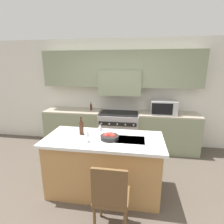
{
  "coord_description": "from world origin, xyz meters",
  "views": [
    {
      "loc": [
        0.47,
        -2.2,
        2.04
      ],
      "look_at": [
        -0.03,
        0.98,
        1.19
      ],
      "focal_mm": 28.0,
      "sensor_mm": 36.0,
      "label": 1
    }
  ],
  "objects_px": {
    "microwave": "(163,107)",
    "wine_glass_near": "(87,133)",
    "wine_bottle": "(81,128)",
    "wine_glass_far": "(100,127)",
    "island_chair": "(111,196)",
    "fruit_bowl": "(110,137)",
    "range_stove": "(119,130)",
    "oil_bottle_on_counter": "(91,107)"
  },
  "relations": [
    {
      "from": "island_chair",
      "to": "fruit_bowl",
      "type": "relative_size",
      "value": 3.48
    },
    {
      "from": "island_chair",
      "to": "wine_glass_far",
      "type": "bearing_deg",
      "value": 109.68
    },
    {
      "from": "wine_bottle",
      "to": "island_chair",
      "type": "bearing_deg",
      "value": -54.78
    },
    {
      "from": "island_chair",
      "to": "wine_glass_near",
      "type": "bearing_deg",
      "value": 125.86
    },
    {
      "from": "microwave",
      "to": "fruit_bowl",
      "type": "distance_m",
      "value": 1.97
    },
    {
      "from": "microwave",
      "to": "oil_bottle_on_counter",
      "type": "xyz_separation_m",
      "value": [
        -1.79,
        0.08,
        -0.08
      ]
    },
    {
      "from": "island_chair",
      "to": "oil_bottle_on_counter",
      "type": "xyz_separation_m",
      "value": [
        -0.93,
        2.54,
        0.46
      ]
    },
    {
      "from": "wine_glass_far",
      "to": "oil_bottle_on_counter",
      "type": "xyz_separation_m",
      "value": [
        -0.61,
        1.65,
        -0.06
      ]
    },
    {
      "from": "island_chair",
      "to": "wine_bottle",
      "type": "relative_size",
      "value": 3.25
    },
    {
      "from": "microwave",
      "to": "island_chair",
      "type": "height_order",
      "value": "microwave"
    },
    {
      "from": "oil_bottle_on_counter",
      "to": "fruit_bowl",
      "type": "bearing_deg",
      "value": -66.0
    },
    {
      "from": "microwave",
      "to": "wine_bottle",
      "type": "height_order",
      "value": "microwave"
    },
    {
      "from": "fruit_bowl",
      "to": "microwave",
      "type": "bearing_deg",
      "value": 59.13
    },
    {
      "from": "range_stove",
      "to": "oil_bottle_on_counter",
      "type": "bearing_deg",
      "value": 172.59
    },
    {
      "from": "microwave",
      "to": "fruit_bowl",
      "type": "bearing_deg",
      "value": -120.87
    },
    {
      "from": "microwave",
      "to": "oil_bottle_on_counter",
      "type": "height_order",
      "value": "microwave"
    },
    {
      "from": "fruit_bowl",
      "to": "wine_glass_far",
      "type": "bearing_deg",
      "value": 147.58
    },
    {
      "from": "range_stove",
      "to": "oil_bottle_on_counter",
      "type": "relative_size",
      "value": 4.7
    },
    {
      "from": "wine_bottle",
      "to": "wine_glass_near",
      "type": "relative_size",
      "value": 1.45
    },
    {
      "from": "microwave",
      "to": "wine_glass_near",
      "type": "height_order",
      "value": "microwave"
    },
    {
      "from": "wine_bottle",
      "to": "wine_glass_far",
      "type": "distance_m",
      "value": 0.32
    },
    {
      "from": "wine_bottle",
      "to": "wine_glass_near",
      "type": "height_order",
      "value": "wine_bottle"
    },
    {
      "from": "wine_glass_far",
      "to": "fruit_bowl",
      "type": "height_order",
      "value": "wine_glass_far"
    },
    {
      "from": "wine_bottle",
      "to": "range_stove",
      "type": "bearing_deg",
      "value": 73.75
    },
    {
      "from": "range_stove",
      "to": "wine_glass_near",
      "type": "relative_size",
      "value": 4.59
    },
    {
      "from": "microwave",
      "to": "oil_bottle_on_counter",
      "type": "relative_size",
      "value": 2.91
    },
    {
      "from": "wine_bottle",
      "to": "wine_glass_far",
      "type": "bearing_deg",
      "value": -2.15
    },
    {
      "from": "range_stove",
      "to": "oil_bottle_on_counter",
      "type": "height_order",
      "value": "oil_bottle_on_counter"
    },
    {
      "from": "wine_bottle",
      "to": "oil_bottle_on_counter",
      "type": "bearing_deg",
      "value": 100.09
    },
    {
      "from": "fruit_bowl",
      "to": "oil_bottle_on_counter",
      "type": "xyz_separation_m",
      "value": [
        -0.78,
        1.76,
        0.04
      ]
    },
    {
      "from": "island_chair",
      "to": "microwave",
      "type": "bearing_deg",
      "value": 70.68
    },
    {
      "from": "microwave",
      "to": "wine_glass_far",
      "type": "height_order",
      "value": "microwave"
    },
    {
      "from": "wine_glass_near",
      "to": "microwave",
      "type": "bearing_deg",
      "value": 54.4
    },
    {
      "from": "microwave",
      "to": "wine_glass_far",
      "type": "distance_m",
      "value": 1.97
    },
    {
      "from": "oil_bottle_on_counter",
      "to": "range_stove",
      "type": "bearing_deg",
      "value": -7.41
    },
    {
      "from": "fruit_bowl",
      "to": "island_chair",
      "type": "bearing_deg",
      "value": -79.55
    },
    {
      "from": "wine_glass_near",
      "to": "fruit_bowl",
      "type": "height_order",
      "value": "wine_glass_near"
    },
    {
      "from": "microwave",
      "to": "wine_bottle",
      "type": "xyz_separation_m",
      "value": [
        -1.5,
        -1.56,
        -0.05
      ]
    },
    {
      "from": "range_stove",
      "to": "microwave",
      "type": "xyz_separation_m",
      "value": [
        1.05,
        0.02,
        0.64
      ]
    },
    {
      "from": "wine_glass_far",
      "to": "fruit_bowl",
      "type": "distance_m",
      "value": 0.23
    },
    {
      "from": "range_stove",
      "to": "wine_glass_far",
      "type": "bearing_deg",
      "value": -94.84
    },
    {
      "from": "microwave",
      "to": "oil_bottle_on_counter",
      "type": "distance_m",
      "value": 1.79
    }
  ]
}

